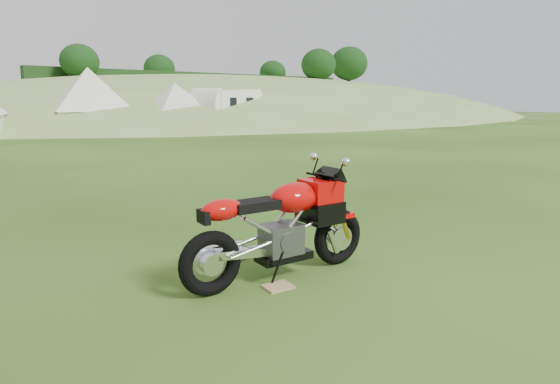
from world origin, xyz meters
TOP-DOWN VIEW (x-y plane):
  - ground at (0.00, 0.00)m, footprint 120.00×120.00m
  - hillside at (24.00, 40.00)m, footprint 80.00×64.00m
  - hedgerow at (24.00, 40.00)m, footprint 36.00×1.20m
  - sport_motorcycle at (-0.46, -0.49)m, footprint 1.90×0.67m
  - plywood_board at (-0.62, -0.65)m, footprint 0.27×0.23m
  - tent_mid at (5.05, 21.16)m, footprint 3.91×3.91m
  - tent_right at (8.73, 19.00)m, footprint 3.03×3.03m
  - caravan at (11.71, 18.50)m, footprint 4.97×3.45m

SIDE VIEW (x-z plane):
  - ground at x=0.00m, z-range 0.00..0.00m
  - hillside at x=24.00m, z-range -4.00..4.00m
  - hedgerow at x=24.00m, z-range -4.30..4.30m
  - plywood_board at x=-0.62m, z-range 0.00..0.02m
  - sport_motorcycle at x=-0.46m, z-range 0.00..1.12m
  - caravan at x=11.71m, z-range 0.00..2.13m
  - tent_right at x=8.73m, z-range 0.00..2.51m
  - tent_mid at x=5.05m, z-range 0.00..2.96m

